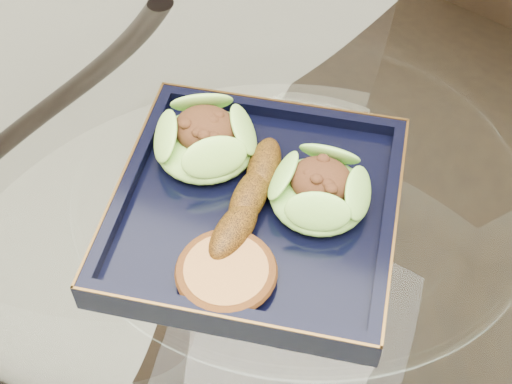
% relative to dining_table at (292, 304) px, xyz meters
% --- Properties ---
extents(dining_table, '(1.13, 1.13, 0.77)m').
position_rel_dining_table_xyz_m(dining_table, '(0.00, 0.00, 0.00)').
color(dining_table, white).
rests_on(dining_table, ground).
extents(dining_chair, '(0.53, 0.53, 0.96)m').
position_rel_dining_table_xyz_m(dining_chair, '(0.16, 0.34, -0.06)').
color(dining_chair, black).
rests_on(dining_chair, ground).
extents(navy_plate, '(0.30, 0.30, 0.02)m').
position_rel_dining_table_xyz_m(navy_plate, '(-0.04, -0.01, 0.17)').
color(navy_plate, black).
rests_on(navy_plate, dining_table).
extents(lettuce_wrap_left, '(0.11, 0.11, 0.04)m').
position_rel_dining_table_xyz_m(lettuce_wrap_left, '(-0.11, 0.03, 0.20)').
color(lettuce_wrap_left, '#6BA830').
rests_on(lettuce_wrap_left, navy_plate).
extents(lettuce_wrap_right, '(0.12, 0.12, 0.03)m').
position_rel_dining_table_xyz_m(lettuce_wrap_right, '(0.02, 0.01, 0.20)').
color(lettuce_wrap_right, '#54982C').
rests_on(lettuce_wrap_right, navy_plate).
extents(roasted_plantain, '(0.03, 0.15, 0.03)m').
position_rel_dining_table_xyz_m(roasted_plantain, '(-0.05, -0.02, 0.20)').
color(roasted_plantain, '#5A3409').
rests_on(roasted_plantain, navy_plate).
extents(crumb_patty, '(0.09, 0.09, 0.02)m').
position_rel_dining_table_xyz_m(crumb_patty, '(-0.04, -0.10, 0.19)').
color(crumb_patty, '#AC7A39').
rests_on(crumb_patty, navy_plate).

